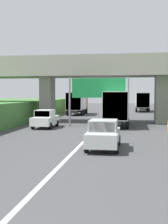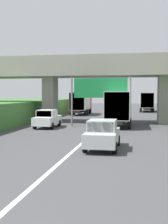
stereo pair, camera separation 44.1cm
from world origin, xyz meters
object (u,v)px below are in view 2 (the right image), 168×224
(overhead_highway_sign, at_px, (100,91))
(truck_red, at_px, (81,102))
(truck_green, at_px, (147,101))
(car_white, at_px, (47,119))
(truck_blue, at_px, (119,107))
(car_silver, at_px, (103,134))

(overhead_highway_sign, bearing_deg, truck_red, 106.99)
(truck_green, bearing_deg, overhead_highway_sign, -101.08)
(truck_green, height_order, car_white, truck_green)
(overhead_highway_sign, distance_m, truck_blue, 2.52)
(truck_red, bearing_deg, car_white, -89.48)
(truck_red, distance_m, car_white, 18.16)
(truck_blue, height_order, truck_red, same)
(truck_red, xyz_separation_m, car_silver, (6.64, -28.14, -1.08))
(truck_blue, xyz_separation_m, truck_red, (-6.83, 15.76, 0.00))
(car_silver, bearing_deg, overhead_highway_sign, 97.73)
(truck_green, relative_size, car_silver, 1.78)
(truck_green, distance_m, car_white, 29.77)
(truck_red, bearing_deg, car_silver, -76.72)
(overhead_highway_sign, bearing_deg, truck_blue, 25.90)
(overhead_highway_sign, height_order, car_white, overhead_highway_sign)
(truck_red, height_order, car_silver, truck_red)
(car_white, bearing_deg, overhead_highway_sign, 17.11)
(truck_blue, xyz_separation_m, car_silver, (-0.19, -12.38, -1.08))
(truck_blue, bearing_deg, car_silver, -90.87)
(truck_green, xyz_separation_m, car_silver, (-3.62, -38.00, -1.08))
(truck_blue, distance_m, car_silver, 12.43)
(truck_green, distance_m, truck_blue, 25.85)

